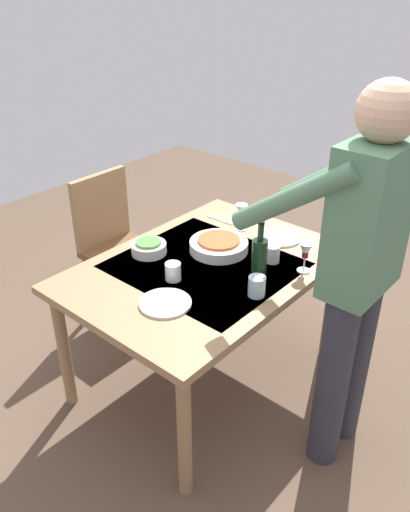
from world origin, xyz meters
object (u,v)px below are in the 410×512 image
water_cup_near_left (273,254)px  wine_glass_right (241,212)px  serving_bowl_pasta (219,245)px  water_cup_near_right (173,272)px  water_cup_far_left (257,286)px  dinner_plate_near (280,237)px  dinner_plate_far (165,303)px  person_server (356,268)px  chair_near (114,238)px  wine_bottle (259,258)px  dining_table (205,278)px  wine_glass_left (305,252)px  side_bowl_salad (149,247)px

water_cup_near_left → wine_glass_right: bearing=-118.6°
serving_bowl_pasta → water_cup_near_left: bearing=107.7°
wine_glass_right → water_cup_near_right: (0.62, 0.08, -0.06)m
water_cup_far_left → dinner_plate_near: (-0.53, -0.23, -0.04)m
dinner_plate_far → water_cup_far_left: bearing=140.8°
water_cup_far_left → dinner_plate_near: bearing=-156.6°
person_server → dinner_plate_far: 0.81m
serving_bowl_pasta → chair_near: bearing=-88.1°
wine_bottle → dinner_plate_near: (-0.41, -0.15, -0.10)m
chair_near → wine_glass_right: 0.86m
serving_bowl_pasta → dinner_plate_far: 0.54m
dining_table → wine_glass_left: 0.51m
dinner_plate_near → water_cup_far_left: bearing=23.4°
wine_glass_left → dinner_plate_near: wine_glass_left is taller
dinner_plate_near → water_cup_near_left: bearing=25.6°
wine_glass_right → dining_table: bearing=13.7°
wine_glass_left → wine_glass_right: bearing=-107.7°
water_cup_near_left → side_bowl_salad: bearing=-57.2°
side_bowl_salad → dinner_plate_near: bearing=144.4°
person_server → wine_glass_right: 0.93m
water_cup_far_left → side_bowl_salad: (0.04, -0.64, -0.01)m
chair_near → wine_glass_right: bearing=111.4°
chair_near → dinner_plate_far: 1.09m
water_cup_near_left → dinner_plate_far: water_cup_near_left is taller
chair_near → person_server: 1.66m
water_cup_near_right → dinner_plate_near: (-0.68, 0.14, -0.04)m
dining_table → wine_glass_right: (-0.42, -0.10, 0.18)m
person_server → wine_glass_right: (-0.36, -0.84, -0.14)m
water_cup_near_left → serving_bowl_pasta: size_ratio=0.29×
dining_table → wine_bottle: bearing=104.7°
person_server → wine_bottle: (-0.01, -0.47, -0.13)m
dining_table → wine_glass_right: wine_glass_right is taller
dining_table → person_server: (-0.06, 0.74, 0.32)m
water_cup_near_left → dinner_plate_near: bearing=-154.4°
dining_table → side_bowl_salad: (0.10, -0.29, 0.11)m
serving_bowl_pasta → side_bowl_salad: 0.36m
wine_glass_right → serving_bowl_pasta: (0.27, 0.06, -0.07)m
wine_glass_left → serving_bowl_pasta: bearing=-76.0°
person_server → wine_glass_left: 0.42m
dining_table → side_bowl_salad: 0.33m
wine_bottle → side_bowl_salad: size_ratio=1.64×
wine_glass_left → water_cup_near_left: wine_glass_left is taller
wine_bottle → water_cup_near_left: size_ratio=3.39×
water_cup_near_left → dinner_plate_near: (-0.24, -0.11, -0.04)m
wine_bottle → water_cup_far_left: bearing=32.4°
person_server → wine_glass_left: person_server is taller
side_bowl_salad → water_cup_far_left: bearing=93.9°
wine_bottle → wine_glass_right: 0.51m
wine_glass_left → water_cup_near_left: bearing=-82.3°
dining_table → water_cup_far_left: water_cup_far_left is taller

